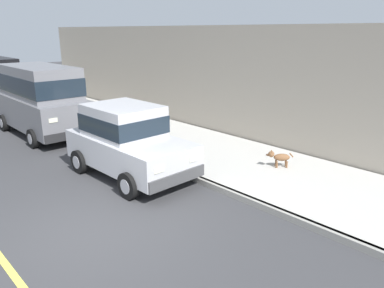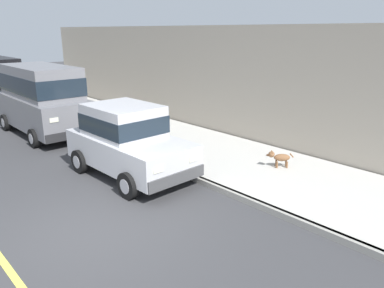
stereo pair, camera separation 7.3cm
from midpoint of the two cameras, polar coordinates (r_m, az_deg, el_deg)
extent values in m
plane|color=#38383A|center=(7.66, -14.52, -12.80)|extent=(80.00, 80.00, 0.00)
cube|color=gray|center=(9.34, 3.03, -6.17)|extent=(0.16, 64.00, 0.14)
cube|color=#B7B5AD|center=(10.62, 9.90, -3.52)|extent=(3.60, 64.00, 0.14)
cube|color=#E0D64C|center=(7.20, -26.23, -16.19)|extent=(0.12, 57.60, 0.01)
cube|color=#BCBCC1|center=(9.97, -9.19, -0.99)|extent=(1.81, 3.74, 0.76)
cube|color=#BCBCC1|center=(9.97, -10.23, 3.60)|extent=(1.56, 1.93, 0.80)
cube|color=#19232D|center=(9.98, -10.21, 3.27)|extent=(1.59, 1.98, 0.44)
cube|color=#424243|center=(8.71, -2.31, -5.14)|extent=(1.69, 0.24, 0.28)
cube|color=#424243|center=(11.52, -14.26, -0.12)|extent=(1.69, 0.24, 0.28)
cylinder|color=black|center=(9.75, -1.06, -3.56)|extent=(0.23, 0.64, 0.64)
cylinder|color=#9E9EA3|center=(9.75, -1.06, -3.56)|extent=(0.25, 0.36, 0.35)
cylinder|color=black|center=(8.76, -9.40, -6.23)|extent=(0.23, 0.64, 0.64)
cylinder|color=#9E9EA3|center=(8.76, -9.40, -6.23)|extent=(0.25, 0.36, 0.35)
cylinder|color=black|center=(11.45, -8.86, -0.61)|extent=(0.23, 0.64, 0.64)
cylinder|color=#9E9EA3|center=(11.45, -8.86, -0.61)|extent=(0.25, 0.36, 0.35)
cylinder|color=black|center=(10.63, -16.46, -2.52)|extent=(0.23, 0.64, 0.64)
cylinder|color=#9E9EA3|center=(10.63, -16.46, -2.52)|extent=(0.25, 0.36, 0.35)
cube|color=#EAEACC|center=(8.91, 0.36, -2.20)|extent=(0.28, 0.09, 0.14)
cube|color=#EAEACC|center=(8.24, -4.99, -3.87)|extent=(0.28, 0.09, 0.14)
cube|color=slate|center=(14.95, -21.51, 4.70)|extent=(1.93, 4.81, 1.10)
cube|color=slate|center=(14.77, -21.97, 8.87)|extent=(1.69, 3.81, 1.10)
cube|color=#19232D|center=(14.78, -21.94, 8.55)|extent=(1.73, 3.85, 0.61)
cube|color=#252527|center=(12.91, -17.54, 1.44)|extent=(1.86, 0.21, 0.28)
cube|color=#252527|center=(17.21, -24.21, 4.47)|extent=(1.86, 0.21, 0.28)
cylinder|color=black|center=(14.09, -15.49, 2.29)|extent=(0.22, 0.64, 0.64)
cylinder|color=#9E9EA3|center=(14.09, -15.49, 2.29)|extent=(0.24, 0.35, 0.35)
cylinder|color=black|center=(13.39, -22.72, 0.82)|extent=(0.22, 0.64, 0.64)
cylinder|color=#9E9EA3|center=(13.39, -22.72, 0.82)|extent=(0.24, 0.35, 0.35)
cylinder|color=black|center=(16.75, -20.14, 4.13)|extent=(0.22, 0.64, 0.64)
cylinder|color=#9E9EA3|center=(16.75, -20.14, 4.13)|extent=(0.24, 0.35, 0.35)
cylinder|color=black|center=(16.17, -26.34, 2.97)|extent=(0.22, 0.64, 0.64)
cylinder|color=#9E9EA3|center=(16.17, -26.34, 2.97)|extent=(0.24, 0.35, 0.35)
cube|color=#EAEACC|center=(12.99, -15.36, 4.34)|extent=(0.28, 0.08, 0.14)
cube|color=#EAEACC|center=(12.53, -20.15, 3.45)|extent=(0.28, 0.08, 0.14)
cube|color=black|center=(18.20, -25.71, 4.89)|extent=(1.86, 0.21, 0.28)
cylinder|color=black|center=(19.30, -23.73, 5.32)|extent=(0.22, 0.64, 0.64)
cylinder|color=#9E9EA3|center=(19.30, -23.73, 5.32)|extent=(0.24, 0.35, 0.35)
cylinder|color=black|center=(22.12, -26.26, 6.31)|extent=(0.22, 0.64, 0.64)
cylinder|color=#9E9EA3|center=(22.12, -26.26, 6.31)|extent=(0.24, 0.35, 0.35)
cube|color=#EAEACC|center=(18.24, -24.15, 6.96)|extent=(0.28, 0.08, 0.14)
ellipsoid|color=brown|center=(10.47, 13.72, -2.01)|extent=(0.46, 0.44, 0.20)
cylinder|color=brown|center=(10.45, 12.99, -3.11)|extent=(0.05, 0.05, 0.18)
cylinder|color=brown|center=(10.56, 12.85, -2.89)|extent=(0.05, 0.05, 0.18)
cylinder|color=brown|center=(10.51, 14.44, -3.09)|extent=(0.05, 0.05, 0.18)
cylinder|color=brown|center=(10.62, 14.29, -2.87)|extent=(0.05, 0.05, 0.18)
sphere|color=brown|center=(10.38, 12.20, -1.55)|extent=(0.17, 0.17, 0.17)
ellipsoid|color=#432C1C|center=(10.37, 11.70, -1.66)|extent=(0.13, 0.13, 0.06)
cone|color=brown|center=(10.31, 12.33, -1.19)|extent=(0.06, 0.06, 0.07)
cone|color=brown|center=(10.40, 12.22, -1.02)|extent=(0.06, 0.06, 0.07)
cylinder|color=brown|center=(10.52, 15.12, -1.69)|extent=(0.11, 0.11, 0.13)
cube|color=#9E9384|center=(15.86, -2.79, 10.46)|extent=(0.50, 20.00, 3.90)
camera|label=1|loc=(0.04, -89.79, 0.06)|focal=35.06mm
camera|label=2|loc=(0.04, 90.21, -0.06)|focal=35.06mm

